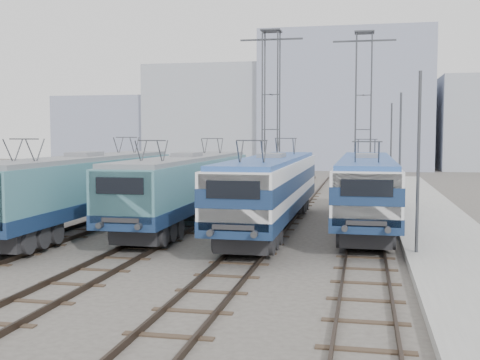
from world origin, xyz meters
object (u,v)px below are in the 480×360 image
locomotive_center_left (186,184)px  locomotive_center_right (271,185)px  locomotive_far_left (83,185)px  mast_front (418,166)px  mast_rear (391,149)px  catenary_tower_east (363,107)px  catenary_tower_west (271,107)px  mast_mid (400,155)px  locomotive_far_right (366,184)px

locomotive_center_left → locomotive_center_right: bearing=-9.4°
locomotive_far_left → mast_front: size_ratio=2.52×
locomotive_far_left → mast_rear: 25.28m
catenary_tower_east → mast_front: 22.32m
catenary_tower_west → locomotive_center_left: bearing=-99.3°
mast_mid → locomotive_center_right: bearing=-134.7°
locomotive_center_left → catenary_tower_west: size_ratio=1.44×
mast_front → mast_mid: bearing=90.0°
locomotive_far_left → locomotive_center_left: locomotive_far_left is taller
catenary_tower_east → mast_front: catenary_tower_east is taller
catenary_tower_west → mast_mid: catenary_tower_west is taller
locomotive_far_left → mast_mid: 17.38m
locomotive_center_right → catenary_tower_east: size_ratio=1.45×
locomotive_far_left → locomotive_center_right: 9.15m
locomotive_center_left → catenary_tower_west: catenary_tower_west is taller
locomotive_center_right → locomotive_far_right: 4.89m
catenary_tower_east → mast_rear: 4.28m
locomotive_far_left → mast_mid: mast_mid is taller
locomotive_far_right → mast_mid: size_ratio=2.45×
locomotive_center_right → catenary_tower_west: size_ratio=1.45×
locomotive_center_left → mast_rear: 20.78m
locomotive_center_left → mast_front: bearing=-30.3°
locomotive_center_right → mast_mid: size_ratio=2.49×
locomotive_center_left → mast_rear: (10.85, 17.67, 1.33)m
locomotive_far_left → catenary_tower_west: 17.96m
locomotive_center_left → locomotive_center_right: size_ratio=0.99×
locomotive_far_right → catenary_tower_west: (-6.75, 12.49, 4.44)m
catenary_tower_east → mast_rear: (2.10, 2.00, -3.14)m
locomotive_far_left → catenary_tower_east: bearing=53.7°
locomotive_far_left → locomotive_far_right: size_ratio=1.03×
locomotive_center_left → locomotive_far_right: bearing=7.5°
locomotive_far_left → locomotive_center_left: (4.50, 2.37, -0.04)m
catenary_tower_west → mast_mid: size_ratio=1.71×
locomotive_center_right → locomotive_far_right: size_ratio=1.01×
mast_front → mast_mid: 12.00m
catenary_tower_east → mast_front: size_ratio=1.71×
locomotive_far_right → mast_rear: mast_rear is taller
mast_front → locomotive_center_left: bearing=149.7°
locomotive_far_left → mast_mid: bearing=27.6°
locomotive_far_right → mast_front: 7.84m
locomotive_center_left → locomotive_center_right: locomotive_center_right is taller
locomotive_far_left → locomotive_center_right: bearing=10.2°
locomotive_far_right → mast_front: bearing=-76.2°
mast_mid → mast_rear: bearing=90.0°
mast_mid → mast_rear: 12.00m
catenary_tower_west → catenary_tower_east: same height
locomotive_far_left → locomotive_center_right: (9.00, 1.62, 0.03)m
locomotive_far_right → catenary_tower_east: catenary_tower_east is taller
locomotive_far_left → mast_front: bearing=-14.5°
catenary_tower_west → catenary_tower_east: bearing=17.1°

